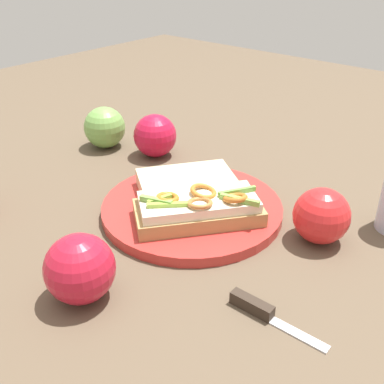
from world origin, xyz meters
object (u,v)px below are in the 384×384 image
plate (192,208)px  apple_0 (155,136)px  apple_4 (80,269)px  bread_slice_side (186,183)px  knife (262,311)px  apple_1 (321,216)px  apple_2 (105,127)px  sandwich (199,208)px

plate → apple_0: bearing=148.7°
apple_4 → apple_0: bearing=122.0°
plate → bread_slice_side: 0.05m
bread_slice_side → apple_0: size_ratio=1.82×
knife → apple_1: bearing=95.9°
plate → apple_1: (0.18, 0.06, 0.03)m
apple_0 → apple_4: same height
bread_slice_side → apple_2: apple_2 is taller
plate → apple_0: (-0.19, 0.11, 0.03)m
apple_0 → apple_2: same height
apple_1 → apple_4: apple_4 is taller
knife → apple_0: bearing=148.3°
apple_1 → knife: apple_1 is taller
sandwich → apple_1: bearing=158.6°
plate → knife: (0.20, -0.11, -0.00)m
apple_2 → knife: size_ratio=0.67×
apple_0 → apple_2: size_ratio=1.00×
apple_4 → apple_2: bearing=136.0°
sandwich → knife: sandwich is taller
bread_slice_side → apple_2: 0.26m
apple_0 → apple_4: bearing=-58.0°
sandwich → apple_1: apple_1 is taller
apple_0 → apple_1: 0.37m
apple_0 → plate: bearing=-31.3°
apple_0 → apple_4: size_ratio=0.99×
plate → bread_slice_side: bearing=142.2°
apple_0 → apple_1: size_ratio=1.04×
sandwich → plate: bearing=-89.8°
apple_1 → apple_2: apple_2 is taller
apple_4 → plate: bearing=96.0°
bread_slice_side → apple_4: size_ratio=1.80×
sandwich → bread_slice_side: size_ratio=1.30×
bread_slice_side → apple_4: apple_4 is taller
knife → sandwich: bearing=150.7°
apple_1 → apple_2: bearing=177.3°
apple_2 → apple_4: 0.43m
apple_0 → bread_slice_side: bearing=-29.7°
apple_1 → apple_4: 0.32m
sandwich → apple_0: (-0.22, 0.14, 0.01)m
apple_2 → apple_4: apple_4 is taller
bread_slice_side → knife: bearing=94.0°
apple_4 → knife: bearing=31.4°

